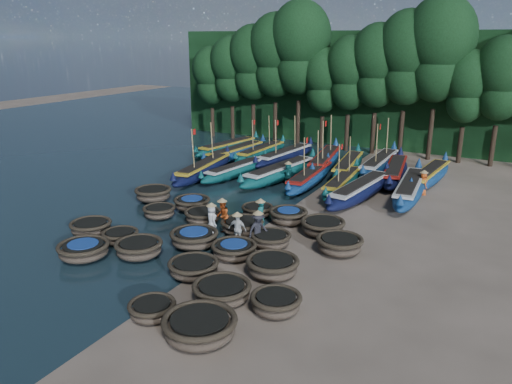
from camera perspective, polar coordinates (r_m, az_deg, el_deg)
The scene contains 59 objects.
ground at distance 25.72m, azimuth 0.46°, elevation -4.27°, with size 120.00×120.00×0.00m, color gray.
foliage_wall at distance 46.22m, azimuth 14.61°, elevation 11.22°, with size 40.00×3.00×10.00m, color black.
coracle_3 at distance 18.24m, azimuth -11.78°, elevation -12.99°, with size 1.70×1.70×0.64m.
coracle_4 at distance 16.84m, azimuth -6.45°, elevation -15.06°, with size 2.50×2.50×0.83m.
coracle_5 at distance 23.53m, azimuth -19.11°, elevation -6.27°, with size 2.40×2.40×0.75m.
coracle_6 at distance 22.97m, azimuth -13.24°, elevation -6.28°, with size 2.62×2.62×0.78m.
coracle_7 at distance 20.88m, azimuth -7.17°, elevation -8.56°, with size 2.60×2.60×0.69m.
coracle_8 at distance 18.92m, azimuth -3.93°, elevation -11.26°, with size 2.31×2.31×0.75m.
coracle_9 at distance 18.18m, azimuth 2.30°, elevation -12.52°, with size 2.02×2.02×0.73m.
coracle_10 at distance 26.19m, azimuth -18.34°, elevation -3.84°, with size 2.49×2.49×0.71m.
coracle_11 at distance 24.75m, azimuth -15.23°, elevation -4.90°, with size 1.84×1.84×0.63m.
coracle_12 at distance 23.63m, azimuth -7.08°, elevation -5.22°, with size 2.67×2.67×0.80m.
coracle_13 at distance 22.36m, azimuth -2.53°, elevation -6.59°, with size 2.06×2.06×0.71m.
coracle_14 at distance 20.68m, azimuth 1.90°, elevation -8.48°, with size 2.22×2.22×0.81m.
coracle_15 at distance 27.60m, azimuth -11.00°, elevation -2.20°, with size 1.81×1.81×0.69m.
coracle_16 at distance 26.58m, azimuth -6.08°, elevation -2.71°, with size 2.43×2.43×0.71m.
coracle_17 at distance 25.04m, azimuth -1.58°, elevation -3.88°, with size 2.18×2.18×0.72m.
coracle_18 at distance 23.51m, azimuth 1.70°, elevation -5.40°, with size 2.06×2.06×0.67m.
coracle_19 at distance 23.08m, azimuth 9.53°, elevation -5.91°, with size 2.23×2.23×0.80m.
coracle_20 at distance 30.49m, azimuth -11.67°, elevation -0.20°, with size 2.27×2.27×0.83m.
coracle_21 at distance 28.50m, azimuth -7.31°, elevation -1.30°, with size 2.29×2.29×0.76m.
coracle_22 at distance 27.38m, azimuth 0.16°, elevation -2.09°, with size 1.78×1.78×0.64m.
coracle_23 at distance 26.34m, azimuth 3.72°, elevation -2.71°, with size 2.13×2.13×0.79m.
coracle_24 at distance 25.06m, azimuth 7.64°, elevation -3.92°, with size 2.71×2.71×0.80m.
long_boat_2 at distance 35.20m, azimuth -6.04°, elevation 2.61°, with size 2.66×8.69×3.72m.
long_boat_3 at distance 35.13m, azimuth -2.30°, elevation 2.53°, with size 2.30×7.56×1.34m.
long_boat_4 at distance 34.23m, azimuth 2.77°, elevation 2.29°, with size 2.91×8.94×1.59m.
long_boat_5 at distance 33.28m, azimuth 6.18°, elevation 1.69°, with size 1.92×8.29×3.52m.
long_boat_6 at distance 32.43m, azimuth 9.84°, elevation 1.06°, with size 1.91×7.87×3.35m.
long_boat_7 at distance 30.87m, azimuth 11.85°, elevation 0.23°, with size 2.56×8.76×1.55m.
long_boat_8 at distance 31.85m, azimuth 17.17°, elevation 0.38°, with size 2.35×9.09×1.60m.
long_boat_9 at distance 42.42m, azimuth -3.21°, elevation 5.14°, with size 2.68×8.03×1.43m.
long_boat_10 at distance 40.25m, azimuth -2.33°, elevation 4.52°, with size 2.22×8.41×1.49m.
long_boat_11 at distance 40.55m, azimuth 0.58°, elevation 4.58°, with size 1.72×7.90×3.36m.
long_boat_12 at distance 39.19m, azimuth 3.35°, elevation 4.16°, with size 2.45×8.39×3.59m.
long_boat_13 at distance 37.75m, azimuth 7.89°, elevation 3.58°, with size 3.02×8.99×3.87m.
long_boat_14 at distance 36.60m, azimuth 10.48°, elevation 2.94°, with size 2.55×8.38×1.49m.
long_boat_15 at distance 37.62m, azimuth 13.94°, elevation 3.17°, with size 1.57×8.91×3.78m.
long_boat_16 at distance 35.72m, azimuth 15.61°, elevation 2.27°, with size 2.77×8.69×1.54m.
long_boat_17 at distance 35.38m, azimuth 19.18°, elevation 1.77°, with size 2.26×8.50×1.50m.
fisherman_0 at distance 24.95m, azimuth -5.09°, elevation -2.97°, with size 0.90×0.85×1.74m.
fisherman_1 at distance 25.18m, azimuth 0.51°, elevation -2.52°, with size 0.52×0.64×1.83m.
fisherman_2 at distance 25.25m, azimuth -3.87°, elevation -2.60°, with size 0.92×1.00×1.86m.
fisherman_3 at distance 23.40m, azimuth 0.25°, elevation -4.20°, with size 1.02×1.25×1.89m.
fisherman_4 at distance 23.61m, azimuth -2.15°, elevation -4.11°, with size 0.94×0.52×1.74m.
fisherman_5 at distance 33.21m, azimuth 3.70°, elevation 2.16°, with size 1.42×1.16×1.72m.
fisherman_6 at distance 32.76m, azimuth 18.58°, elevation 1.09°, with size 0.79×0.87×1.69m.
tree_0 at distance 49.44m, azimuth -5.12°, elevation 13.19°, with size 3.68×3.68×8.68m.
tree_1 at distance 48.17m, azimuth -2.79°, elevation 13.93°, with size 4.09×4.09×9.65m.
tree_2 at distance 46.98m, azimuth -0.32°, elevation 14.69°, with size 4.51×4.51×10.63m.
tree_3 at distance 45.89m, azimuth 2.29°, elevation 15.46°, with size 4.92×4.92×11.60m.
tree_4 at distance 44.90m, azimuth 5.04°, elevation 16.23°, with size 5.34×5.34×12.58m.
tree_5 at distance 44.16m, azimuth 7.75°, elevation 12.62°, with size 3.68×3.68×8.68m.
tree_6 at distance 43.34m, azimuth 10.69°, elevation 13.29°, with size 4.09×4.09×9.65m.
tree_7 at distance 42.65m, azimuth 13.77°, elevation 13.95°, with size 4.51×4.51×10.63m.
tree_8 at distance 42.08m, azimuth 16.95°, elevation 14.59°, with size 4.92×4.92×11.60m.
tree_9 at distance 41.63m, azimuth 20.22°, elevation 15.20°, with size 5.34×5.34×12.58m.
tree_10 at distance 41.47m, azimuth 23.02°, elevation 11.14°, with size 3.68×3.68×8.68m.
tree_11 at distance 41.25m, azimuth 26.35°, elevation 11.65°, with size 4.09×4.09×9.65m.
Camera 1 is at (11.25, -21.11, 9.45)m, focal length 35.00 mm.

